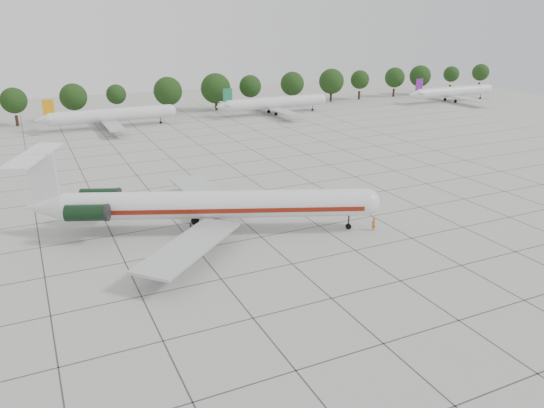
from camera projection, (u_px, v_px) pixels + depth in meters
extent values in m
plane|color=#B2B2AA|center=(261.00, 237.00, 63.14)|extent=(260.00, 260.00, 0.00)
cube|color=#383838|center=(218.00, 199.00, 75.88)|extent=(170.00, 170.00, 0.02)
cylinder|color=silver|center=(217.00, 204.00, 63.59)|extent=(34.60, 16.98, 3.31)
sphere|color=silver|center=(366.00, 202.00, 64.39)|extent=(3.31, 3.31, 3.31)
cone|color=silver|center=(43.00, 207.00, 62.67)|extent=(5.90, 4.99, 3.31)
cube|color=maroon|center=(218.00, 202.00, 65.25)|extent=(32.42, 13.59, 0.55)
cube|color=maroon|center=(217.00, 211.00, 62.10)|extent=(32.42, 13.59, 0.55)
cube|color=#B7BABC|center=(202.00, 192.00, 72.42)|extent=(5.22, 15.22, 0.30)
cube|color=#B7BABC|center=(189.00, 246.00, 55.45)|extent=(14.23, 13.54, 0.30)
cube|color=black|center=(99.00, 198.00, 64.95)|extent=(2.54, 2.05, 0.25)
cylinder|color=black|center=(101.00, 196.00, 65.61)|extent=(5.18, 3.61, 1.91)
cube|color=black|center=(89.00, 211.00, 60.71)|extent=(2.54, 2.05, 0.25)
cylinder|color=black|center=(87.00, 213.00, 60.05)|extent=(5.18, 3.61, 1.91)
cube|color=silver|center=(43.00, 179.00, 61.50)|extent=(3.07, 1.50, 6.02)
cube|color=silver|center=(33.00, 155.00, 60.51)|extent=(7.42, 12.27, 0.22)
cylinder|color=black|center=(349.00, 222.00, 65.17)|extent=(0.26, 0.26, 1.91)
cylinder|color=black|center=(348.00, 226.00, 65.38)|extent=(0.76, 0.53, 0.70)
cylinder|color=black|center=(195.00, 214.00, 66.65)|extent=(0.31, 0.31, 1.81)
cylinder|color=black|center=(195.00, 220.00, 66.92)|extent=(1.16, 0.94, 1.00)
cylinder|color=black|center=(191.00, 230.00, 61.75)|extent=(0.31, 0.31, 1.81)
cylinder|color=black|center=(191.00, 236.00, 62.02)|extent=(1.16, 0.94, 1.00)
imported|color=#CB590B|center=(373.00, 224.00, 64.83)|extent=(0.65, 0.49, 1.62)
cylinder|color=silver|center=(112.00, 115.00, 122.47)|extent=(27.20, 3.00, 3.00)
cube|color=#B7BABC|center=(108.00, 120.00, 122.47)|extent=(3.50, 27.20, 0.25)
cube|color=orange|center=(48.00, 108.00, 116.16)|extent=(2.40, 0.25, 3.60)
cylinder|color=black|center=(107.00, 125.00, 124.82)|extent=(0.80, 0.45, 0.80)
cylinder|color=black|center=(111.00, 128.00, 121.08)|extent=(0.80, 0.45, 0.80)
cylinder|color=silver|center=(276.00, 102.00, 139.49)|extent=(27.20, 3.00, 3.00)
cube|color=#B7BABC|center=(272.00, 107.00, 139.49)|extent=(3.50, 27.20, 0.25)
cube|color=#1A7548|center=(228.00, 96.00, 133.18)|extent=(2.40, 0.25, 3.60)
cylinder|color=black|center=(269.00, 111.00, 141.84)|extent=(0.80, 0.45, 0.80)
cylinder|color=black|center=(276.00, 114.00, 138.10)|extent=(0.80, 0.45, 0.80)
cylinder|color=silver|center=(454.00, 91.00, 159.22)|extent=(27.20, 3.00, 3.00)
cube|color=#B7BABC|center=(451.00, 96.00, 159.22)|extent=(3.50, 27.20, 0.25)
cube|color=#72198E|center=(419.00, 85.00, 152.91)|extent=(2.40, 0.25, 3.60)
cylinder|color=black|center=(445.00, 99.00, 161.57)|extent=(0.80, 0.45, 0.80)
cylinder|color=black|center=(455.00, 101.00, 157.83)|extent=(0.80, 0.45, 0.80)
cylinder|color=#332114|center=(17.00, 121.00, 124.91)|extent=(0.70, 0.70, 2.50)
sphere|color=black|center=(14.00, 101.00, 123.30)|extent=(5.99, 5.99, 5.99)
cylinder|color=#332114|center=(76.00, 116.00, 130.23)|extent=(0.70, 0.70, 2.50)
sphere|color=black|center=(73.00, 97.00, 128.62)|extent=(6.50, 6.50, 6.50)
cylinder|color=#332114|center=(118.00, 113.00, 134.34)|extent=(0.70, 0.70, 2.50)
sphere|color=black|center=(116.00, 94.00, 132.73)|extent=(4.93, 4.93, 4.93)
cylinder|color=#332114|center=(169.00, 109.00, 139.67)|extent=(0.70, 0.70, 2.50)
sphere|color=black|center=(168.00, 91.00, 138.05)|extent=(7.40, 7.40, 7.40)
cylinder|color=#332114|center=(216.00, 106.00, 144.99)|extent=(0.70, 0.70, 2.50)
sphere|color=black|center=(216.00, 88.00, 143.38)|extent=(8.08, 8.08, 8.08)
cylinder|color=#332114|center=(250.00, 103.00, 149.10)|extent=(0.70, 0.70, 2.50)
sphere|color=black|center=(250.00, 86.00, 147.49)|extent=(6.17, 6.17, 6.17)
cylinder|color=#332114|center=(292.00, 100.00, 154.42)|extent=(0.70, 0.70, 2.50)
sphere|color=black|center=(292.00, 84.00, 152.81)|extent=(6.82, 6.82, 6.82)
cylinder|color=#332114|center=(331.00, 97.00, 159.75)|extent=(0.70, 0.70, 2.50)
sphere|color=black|center=(331.00, 81.00, 158.13)|extent=(7.44, 7.44, 7.44)
cylinder|color=#332114|center=(359.00, 95.00, 163.86)|extent=(0.70, 0.70, 2.50)
sphere|color=black|center=(360.00, 80.00, 162.25)|extent=(5.66, 5.66, 5.66)
cylinder|color=#332114|center=(394.00, 93.00, 169.18)|extent=(0.70, 0.70, 2.50)
sphere|color=black|center=(395.00, 77.00, 167.57)|extent=(6.25, 6.25, 6.25)
cylinder|color=#332114|center=(419.00, 91.00, 173.29)|extent=(0.70, 0.70, 2.50)
sphere|color=black|center=(420.00, 76.00, 171.68)|extent=(6.79, 6.79, 6.79)
cylinder|color=#332114|center=(450.00, 88.00, 178.61)|extent=(0.70, 0.70, 2.50)
sphere|color=black|center=(451.00, 74.00, 177.00)|extent=(5.16, 5.16, 5.16)
cylinder|color=#332114|center=(479.00, 86.00, 183.94)|extent=(0.70, 0.70, 2.50)
sphere|color=black|center=(481.00, 72.00, 182.33)|extent=(5.68, 5.68, 5.68)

